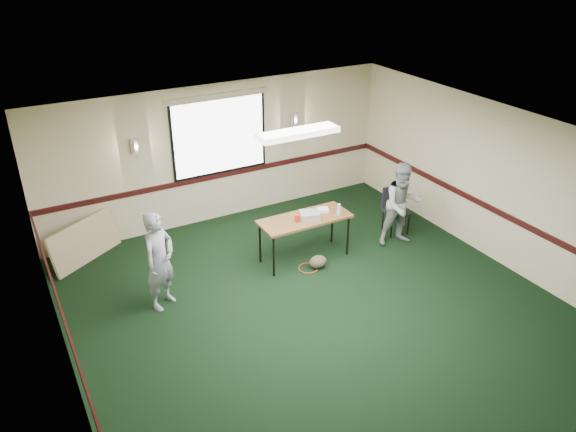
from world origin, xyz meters
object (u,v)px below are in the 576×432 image
projector (310,215)px  person_left (160,261)px  folding_table (305,221)px  conference_chair (395,206)px  person_right (402,205)px

projector → person_left: size_ratio=0.21×
projector → person_left: 2.66m
folding_table → conference_chair: 2.05m
person_right → projector: bearing=-178.3°
person_left → person_right: person_left is taller
projector → conference_chair: (1.97, 0.14, -0.35)m
folding_table → person_left: person_left is taller
conference_chair → person_right: bearing=-105.5°
conference_chair → person_left: bearing=-166.4°
folding_table → person_left: size_ratio=1.02×
folding_table → conference_chair: conference_chair is taller
folding_table → person_right: size_ratio=1.02×
projector → person_right: bearing=8.6°
conference_chair → person_right: person_right is taller
person_left → person_right: size_ratio=1.00×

